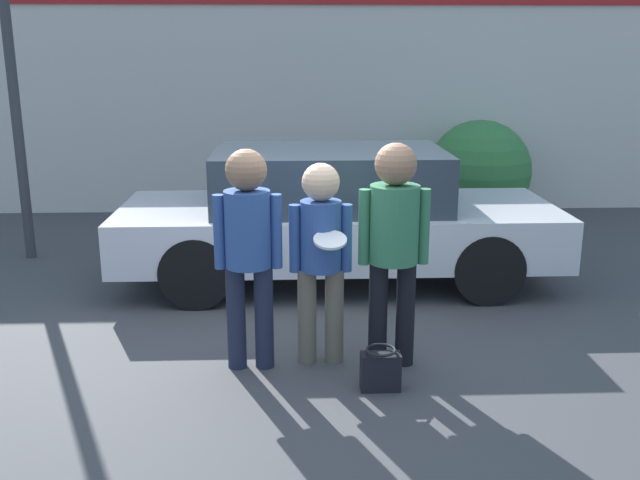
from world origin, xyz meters
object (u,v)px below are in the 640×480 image
at_px(person_middle_with_frisbee, 321,248).
at_px(handbag, 380,370).
at_px(parked_car_near, 335,215).
at_px(person_left, 248,240).
at_px(person_right, 394,234).
at_px(shrub, 479,172).

relative_size(person_middle_with_frisbee, handbag, 4.98).
bearing_deg(parked_car_near, handbag, -86.16).
bearing_deg(person_left, person_middle_with_frisbee, 7.88).
distance_m(person_right, shrub, 5.27).
height_order(person_left, shrub, person_left).
bearing_deg(shrub, person_middle_with_frisbee, -117.60).
bearing_deg(person_middle_with_frisbee, parked_car_near, 83.37).
height_order(person_right, shrub, person_right).
bearing_deg(person_left, parked_car_near, 69.77).
bearing_deg(shrub, person_right, -111.79).
relative_size(shrub, handbag, 4.57).
height_order(person_right, handbag, person_right).
relative_size(person_right, shrub, 1.20).
bearing_deg(shrub, handbag, -111.42).
relative_size(person_left, parked_car_near, 0.38).
height_order(parked_car_near, handbag, parked_car_near).
height_order(person_middle_with_frisbee, handbag, person_middle_with_frisbee).
height_order(person_right, parked_car_near, person_right).
distance_m(person_left, shrub, 5.79).
bearing_deg(handbag, shrub, 68.58).
bearing_deg(parked_car_near, person_left, -110.23).
relative_size(person_right, parked_car_near, 0.38).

